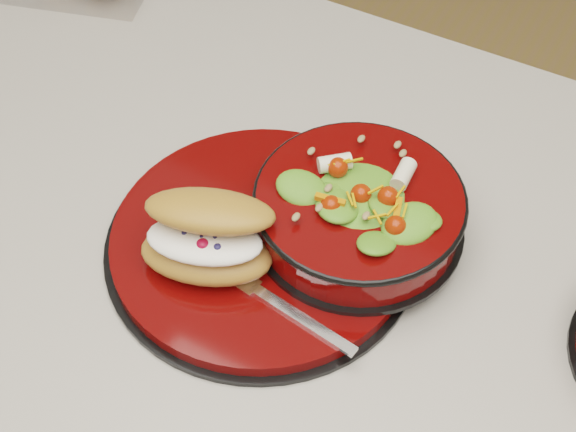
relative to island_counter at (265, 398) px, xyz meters
The scene contains 5 objects.
island_counter is the anchor object (origin of this frame).
dinner_plate 0.46m from the island_counter, 52.61° to the right, with size 0.32×0.32×0.02m.
salad_bowl 0.51m from the island_counter, ahead, with size 0.22×0.22×0.09m.
croissant 0.51m from the island_counter, 85.81° to the right, with size 0.15×0.12×0.08m.
fork 0.49m from the island_counter, 48.93° to the right, with size 0.15×0.04×0.00m.
Camera 1 is at (0.30, -0.48, 1.56)m, focal length 50.00 mm.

